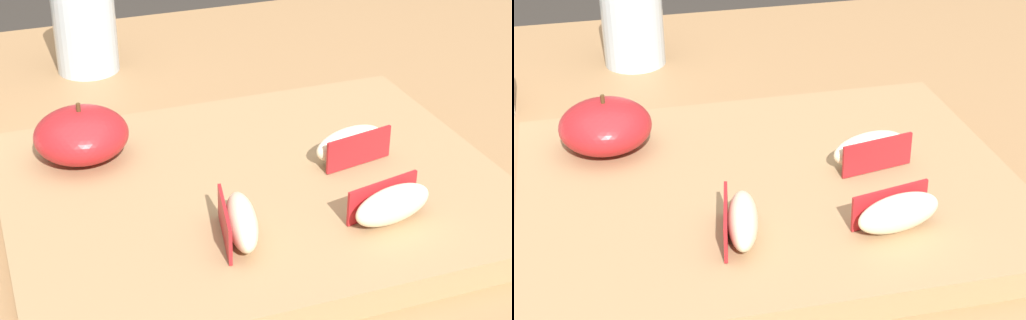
# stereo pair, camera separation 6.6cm
# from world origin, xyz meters

# --- Properties ---
(dining_table) EXTENTS (1.27, 0.84, 0.77)m
(dining_table) POSITION_xyz_m (0.00, 0.00, 0.66)
(dining_table) COLOR #9E754C
(dining_table) RESTS_ON ground_plane
(cutting_board) EXTENTS (0.40, 0.32, 0.02)m
(cutting_board) POSITION_xyz_m (-0.01, -0.07, 0.78)
(cutting_board) COLOR #A37F56
(cutting_board) RESTS_ON dining_table
(apple_half_skin_up) EXTENTS (0.08, 0.08, 0.05)m
(apple_half_skin_up) POSITION_xyz_m (-0.14, 0.02, 0.81)
(apple_half_skin_up) COLOR #B21E23
(apple_half_skin_up) RESTS_ON cutting_board
(apple_wedge_back) EXTENTS (0.07, 0.04, 0.03)m
(apple_wedge_back) POSITION_xyz_m (0.06, -0.16, 0.81)
(apple_wedge_back) COLOR beige
(apple_wedge_back) RESTS_ON cutting_board
(apple_wedge_middle) EXTENTS (0.04, 0.07, 0.03)m
(apple_wedge_middle) POSITION_xyz_m (-0.05, -0.14, 0.81)
(apple_wedge_middle) COLOR beige
(apple_wedge_middle) RESTS_ON cutting_board
(apple_wedge_right) EXTENTS (0.07, 0.04, 0.03)m
(apple_wedge_right) POSITION_xyz_m (0.07, -0.06, 0.81)
(apple_wedge_right) COLOR beige
(apple_wedge_right) RESTS_ON cutting_board
(drinking_glass_water) EXTENTS (0.07, 0.07, 0.10)m
(drinking_glass_water) POSITION_xyz_m (-0.09, 0.26, 0.82)
(drinking_glass_water) COLOR silver
(drinking_glass_water) RESTS_ON dining_table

